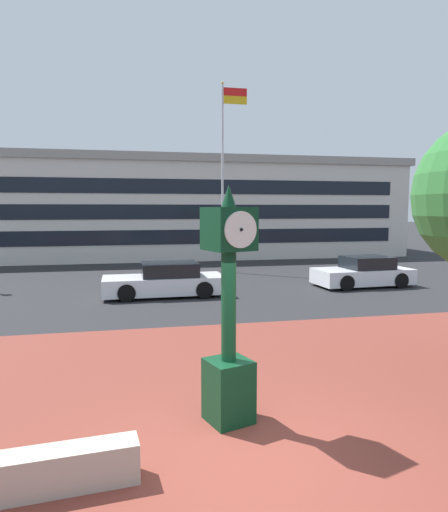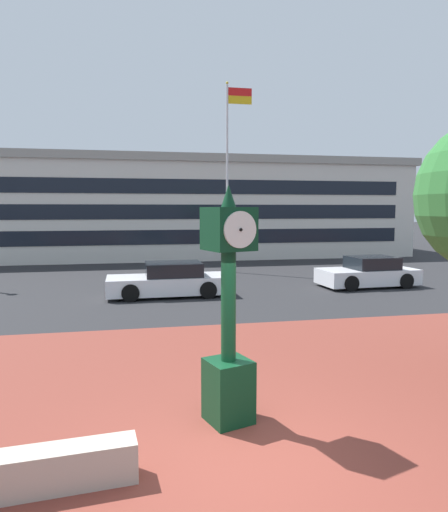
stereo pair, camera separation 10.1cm
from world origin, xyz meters
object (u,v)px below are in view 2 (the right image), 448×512
flagpole_primary (229,167)px  civic_building (188,208)px  car_street_near (169,281)px  car_street_mid (368,273)px  street_clock (228,319)px

flagpole_primary → civic_building: 13.20m
car_street_near → car_street_mid: 8.52m
car_street_mid → civic_building: 19.59m
flagpole_primary → street_clock: bearing=-101.9°
car_street_near → car_street_mid: size_ratio=1.09×
car_street_near → flagpole_primary: size_ratio=0.47×
street_clock → car_street_near: (-0.10, 10.57, -1.05)m
car_street_mid → flagpole_primary: 8.90m
car_street_near → flagpole_primary: 8.56m
car_street_near → civic_building: size_ratio=0.15×
flagpole_primary → car_street_mid: bearing=-48.5°
flagpole_primary → civic_building: bearing=92.5°
car_street_near → civic_building: civic_building is taller
street_clock → flagpole_primary: flagpole_primary is taller
car_street_near → car_street_mid: bearing=-87.8°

